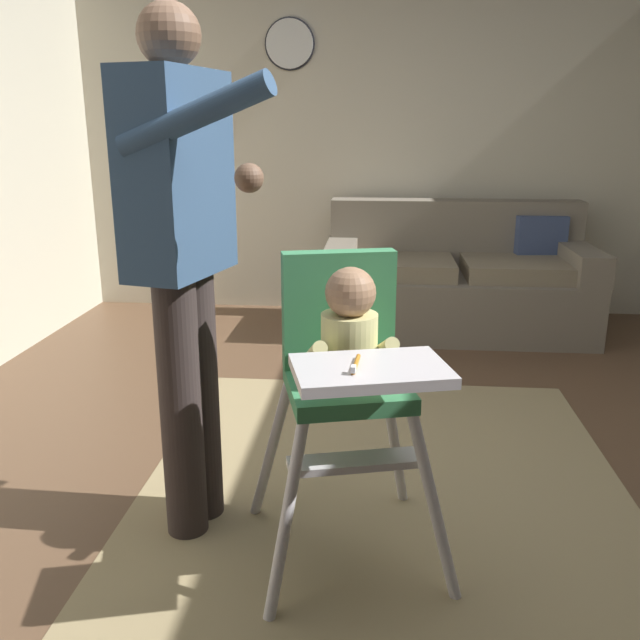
% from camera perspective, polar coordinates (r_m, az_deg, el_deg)
% --- Properties ---
extents(ground, '(6.10, 6.93, 0.10)m').
position_cam_1_polar(ground, '(2.76, 5.42, -14.54)').
color(ground, brown).
extents(wall_far, '(5.30, 0.06, 2.67)m').
position_cam_1_polar(wall_far, '(5.08, 5.79, 15.77)').
color(wall_far, beige).
rests_on(wall_far, ground).
extents(area_rug, '(1.87, 2.21, 0.01)m').
position_cam_1_polar(area_rug, '(2.71, 5.43, -13.90)').
color(area_rug, '#95825C').
rests_on(area_rug, ground).
extents(couch, '(1.77, 0.86, 0.86)m').
position_cam_1_polar(couch, '(4.70, 11.55, 3.20)').
color(couch, slate).
rests_on(couch, ground).
extents(high_chair, '(0.73, 0.82, 0.99)m').
position_cam_1_polar(high_chair, '(2.05, 2.33, -3.11)').
color(high_chair, silver).
rests_on(high_chair, ground).
extents(adult_standing, '(0.50, 0.58, 1.71)m').
position_cam_1_polar(adult_standing, '(2.19, -11.53, 5.62)').
color(adult_standing, '#342B29').
rests_on(adult_standing, ground).
extents(wall_clock, '(0.36, 0.04, 0.36)m').
position_cam_1_polar(wall_clock, '(5.11, -2.59, 22.37)').
color(wall_clock, white).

